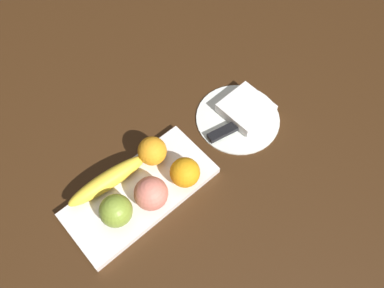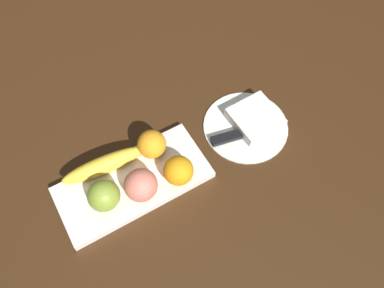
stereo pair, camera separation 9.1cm
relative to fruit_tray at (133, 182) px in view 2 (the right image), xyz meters
name	(u,v)px [view 2 (the right image)]	position (x,y,z in m)	size (l,w,h in m)	color
ground_plane	(144,171)	(0.03, 0.02, -0.01)	(2.40, 2.40, 0.00)	#3A220F
fruit_tray	(133,182)	(0.00, 0.00, 0.00)	(0.35, 0.16, 0.02)	white
apple	(104,195)	(-0.07, -0.02, 0.05)	(0.07, 0.07, 0.07)	olive
banana	(104,165)	(-0.04, 0.06, 0.03)	(0.20, 0.04, 0.04)	yellow
orange_near_apple	(152,144)	(0.07, 0.04, 0.04)	(0.07, 0.07, 0.07)	orange
orange_near_banana	(178,171)	(0.09, -0.05, 0.04)	(0.07, 0.07, 0.07)	orange
peach	(141,185)	(0.01, -0.04, 0.05)	(0.07, 0.07, 0.07)	#D97562
dinner_plate	(246,126)	(0.31, 0.00, -0.01)	(0.21, 0.21, 0.01)	white
folded_napkin	(255,118)	(0.34, 0.00, 0.01)	(0.11, 0.11, 0.03)	white
knife	(235,136)	(0.27, -0.01, 0.00)	(0.18, 0.06, 0.01)	silver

